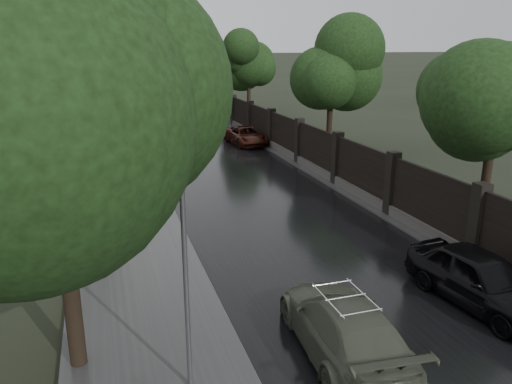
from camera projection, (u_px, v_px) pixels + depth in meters
The scene contains 14 objects.
road at pixel (112, 64), 184.07m from camera, with size 8.00×420.00×0.02m, color black.
sidewalk_left at pixel (95, 63), 182.31m from camera, with size 4.00×420.00×0.16m, color #2D2D2D.
verge_right at pixel (127, 63), 185.65m from camera, with size 3.00×420.00×0.08m, color #2D2D2D.
fence_right at pixel (243, 119), 40.78m from camera, with size 0.45×75.72×2.70m.
tree_left_near at pixel (45, 71), 9.19m from camera, with size 5.44×5.44×9.16m.
tree_left_far at pixel (74, 69), 34.08m from camera, with size 4.25×4.25×7.39m.
tree_right_a at pixel (497, 98), 18.56m from camera, with size 4.08×4.08×7.01m.
tree_right_b at pixel (331, 76), 31.35m from camera, with size 4.08×4.08×7.01m.
tree_right_c at pixel (249, 65), 47.79m from camera, with size 4.08×4.08×7.01m.
lamp_post at pixel (186, 274), 9.52m from camera, with size 0.25×0.12×5.11m.
traffic_light at pixel (138, 118), 31.39m from camera, with size 0.16×0.32×4.00m.
volga_sedan at pixel (344, 327), 11.36m from camera, with size 1.98×4.86×1.41m, color #494F3F.
car_right_near at pixel (481, 279), 13.53m from camera, with size 1.82×4.51×1.54m, color black.
car_right_far at pixel (246, 136), 35.39m from camera, with size 2.12×4.59×1.28m, color black.
Camera 1 is at (-6.74, -7.18, 6.89)m, focal length 35.00 mm.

